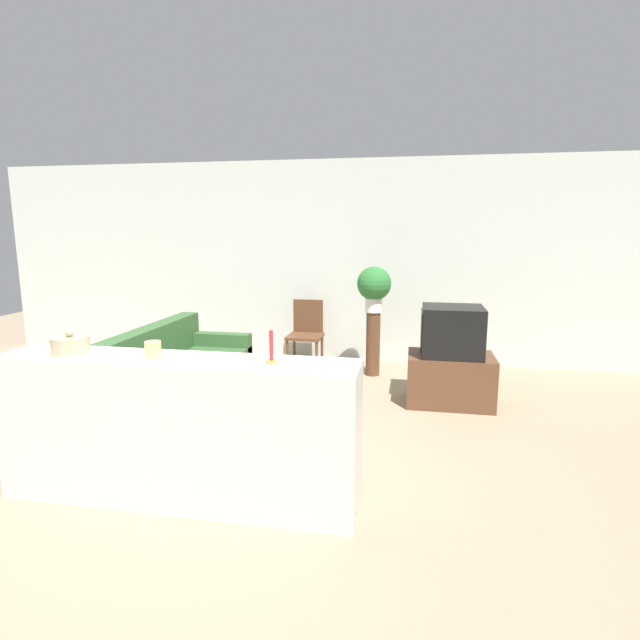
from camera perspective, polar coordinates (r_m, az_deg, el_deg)
ground_plane at (r=4.04m, az=-12.70°, el=-16.16°), size 14.00×14.00×0.00m
wall_back at (r=6.91m, az=-1.85°, el=6.70°), size 9.00×0.06×2.70m
couch at (r=5.35m, az=-16.00°, el=-6.42°), size 0.87×1.96×0.80m
tv_stand at (r=5.36m, az=14.62°, el=-6.57°), size 0.87×0.58×0.52m
television at (r=5.23m, az=14.80°, el=-1.22°), size 0.61×0.55×0.50m
wooden_chair at (r=6.53m, az=-1.58°, el=-1.20°), size 0.44×0.44×0.87m
plant_stand at (r=6.19m, az=6.07°, el=-2.71°), size 0.17×0.17×0.79m
potted_plant at (r=6.07m, az=6.20°, el=3.93°), size 0.41×0.41×0.56m
foreground_counter at (r=3.48m, az=-15.90°, el=-11.99°), size 2.38×0.44×0.97m
decorative_bowl at (r=3.71m, az=-26.64°, el=-2.55°), size 0.24×0.24×0.16m
candle_jar at (r=3.38m, az=-18.55°, el=-3.20°), size 0.10×0.10×0.11m
candlestick at (r=3.08m, az=-5.57°, el=-3.79°), size 0.07×0.07×0.21m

